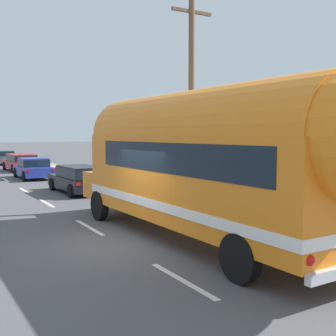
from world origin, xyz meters
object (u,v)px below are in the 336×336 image
object	(u,v)px
utility_pole	(191,97)
car_second	(33,168)
car_lead	(79,177)
car_fourth	(3,157)
car_third	(21,161)
painted_bus	(207,159)

from	to	relation	value
utility_pole	car_second	xyz separation A→B (m)	(-3.05, 14.45, -3.69)
car_lead	car_second	bearing A→B (deg)	92.93
car_second	car_fourth	size ratio (longest dim) A/B	0.90
car_third	car_fourth	bearing A→B (deg)	89.87
car_second	car_third	world-z (taller)	same
car_second	painted_bus	bearing A→B (deg)	-89.30
car_second	car_fourth	bearing A→B (deg)	88.47
utility_pole	car_third	xyz separation A→B (m)	(-2.66, 20.81, -3.64)
car_second	car_third	bearing A→B (deg)	86.54
utility_pole	painted_bus	xyz separation A→B (m)	(-2.81, -5.06, -2.12)
car_lead	car_second	distance (m)	8.26
car_second	car_third	distance (m)	6.37
car_lead	car_second	world-z (taller)	same
utility_pole	painted_bus	size ratio (longest dim) A/B	0.72
car_third	painted_bus	bearing A→B (deg)	-90.32
utility_pole	car_second	world-z (taller)	utility_pole
car_third	car_fourth	size ratio (longest dim) A/B	0.97
painted_bus	car_lead	bearing A→B (deg)	89.07
car_second	car_lead	bearing A→B (deg)	-87.07
car_lead	car_fourth	size ratio (longest dim) A/B	0.94
utility_pole	car_third	bearing A→B (deg)	97.29
utility_pole	car_lead	distance (m)	7.66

